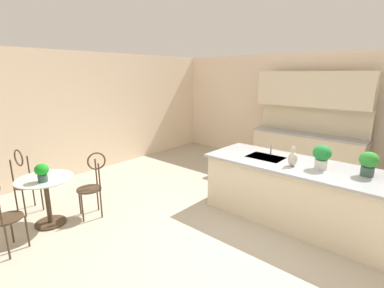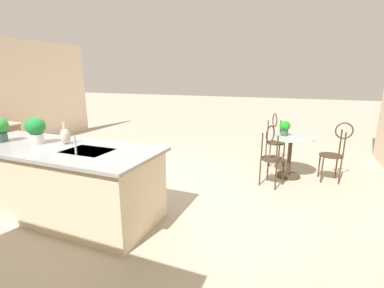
% 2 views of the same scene
% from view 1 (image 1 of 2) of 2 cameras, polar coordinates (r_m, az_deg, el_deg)
% --- Properties ---
extents(ground_plane, '(40.00, 40.00, 0.00)m').
position_cam_1_polar(ground_plane, '(4.24, 11.65, -17.86)').
color(ground_plane, '#B2A893').
extents(wall_back, '(9.00, 0.12, 2.70)m').
position_cam_1_polar(wall_back, '(7.10, 27.22, 5.54)').
color(wall_back, beige).
rests_on(wall_back, ground).
extents(wall_left_window, '(0.12, 7.80, 2.70)m').
position_cam_1_polar(wall_left_window, '(6.82, -20.59, 5.90)').
color(wall_left_window, beige).
rests_on(wall_left_window, ground).
extents(kitchen_island, '(2.80, 1.06, 0.92)m').
position_cam_1_polar(kitchen_island, '(4.61, 20.57, -9.25)').
color(kitchen_island, beige).
rests_on(kitchen_island, ground).
extents(back_counter_run, '(2.44, 0.64, 1.52)m').
position_cam_1_polar(back_counter_run, '(6.94, 22.29, -1.36)').
color(back_counter_run, beige).
rests_on(back_counter_run, ground).
extents(upper_cabinet_run, '(2.40, 0.36, 0.76)m').
position_cam_1_polar(upper_cabinet_run, '(6.70, 23.36, 10.26)').
color(upper_cabinet_run, beige).
rests_on(upper_cabinet_run, back_counter_run).
extents(bistro_table, '(0.80, 0.80, 0.74)m').
position_cam_1_polar(bistro_table, '(4.75, -27.46, -9.51)').
color(bistro_table, '#3D2D1E').
rests_on(bistro_table, ground).
extents(chair_near_window, '(0.49, 0.52, 1.04)m').
position_cam_1_polar(chair_near_window, '(4.71, -19.71, -7.27)').
color(chair_near_window, '#3D2D1E').
rests_on(chair_near_window, ground).
extents(chair_by_island, '(0.50, 0.52, 1.04)m').
position_cam_1_polar(chair_by_island, '(4.25, -34.49, -11.42)').
color(chair_by_island, '#3D2D1E').
rests_on(chair_by_island, ground).
extents(chair_toward_desk, '(0.50, 0.42, 1.04)m').
position_cam_1_polar(chair_toward_desk, '(5.35, -31.05, -5.96)').
color(chair_toward_desk, '#3D2D1E').
rests_on(chair_toward_desk, ground).
extents(sink_faucet, '(0.02, 0.02, 0.22)m').
position_cam_1_polar(sink_faucet, '(4.79, 15.84, -0.85)').
color(sink_faucet, '#B2B5BA').
rests_on(sink_faucet, kitchen_island).
extents(potted_plant_on_table, '(0.19, 0.19, 0.26)m').
position_cam_1_polar(potted_plant_on_table, '(4.47, -28.33, -4.96)').
color(potted_plant_on_table, '#385147').
rests_on(potted_plant_on_table, bistro_table).
extents(potted_plant_counter_far, '(0.23, 0.23, 0.33)m').
position_cam_1_polar(potted_plant_counter_far, '(4.31, 32.38, -3.18)').
color(potted_plant_counter_far, '#385147').
rests_on(potted_plant_counter_far, kitchen_island).
extents(potted_plant_counter_near, '(0.25, 0.25, 0.35)m').
position_cam_1_polar(potted_plant_counter_near, '(4.31, 24.99, -2.12)').
color(potted_plant_counter_near, beige).
rests_on(potted_plant_counter_near, kitchen_island).
extents(vase_on_counter, '(0.13, 0.13, 0.29)m').
position_cam_1_polar(vase_on_counter, '(4.31, 19.88, -2.84)').
color(vase_on_counter, '#BCB29E').
rests_on(vase_on_counter, kitchen_island).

